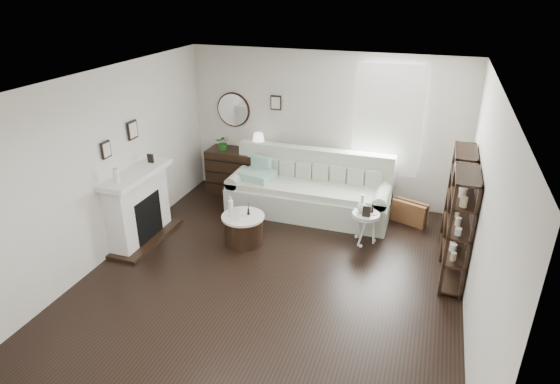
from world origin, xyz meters
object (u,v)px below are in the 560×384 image
(sofa, at_px, (309,193))
(dresser, at_px, (241,172))
(drum_table, at_px, (243,229))
(pedestal_table, at_px, (366,216))

(sofa, distance_m, dresser, 1.51)
(dresser, height_order, drum_table, dresser)
(sofa, bearing_deg, dresser, 165.29)
(pedestal_table, bearing_deg, sofa, 144.68)
(dresser, xyz_separation_m, pedestal_table, (2.57, -1.17, 0.05))
(sofa, bearing_deg, drum_table, -116.86)
(sofa, relative_size, dresser, 2.21)
(drum_table, bearing_deg, dresser, 113.84)
(dresser, distance_m, drum_table, 1.92)
(drum_table, relative_size, pedestal_table, 1.28)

